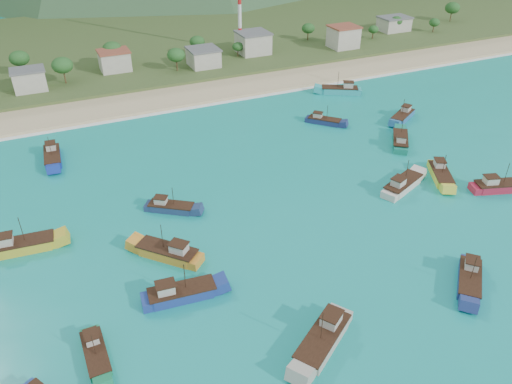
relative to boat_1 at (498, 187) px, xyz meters
name	(u,v)px	position (x,y,z in m)	size (l,w,h in m)	color
ground	(271,270)	(-52.10, -2.82, -0.80)	(600.00, 600.00, 0.00)	#0B807A
beach	(149,101)	(-52.10, 76.18, -0.80)	(400.00, 18.00, 1.20)	beige
land	(109,45)	(-52.10, 137.18, -0.80)	(400.00, 110.00, 2.40)	#385123
surf_line	(158,113)	(-52.10, 66.68, -0.80)	(400.00, 2.50, 0.08)	white
village	(158,57)	(-42.83, 99.39, 3.93)	(216.39, 22.61, 7.10)	beige
vegetation	(97,63)	(-61.82, 99.90, 4.49)	(278.34, 26.28, 9.01)	#235623
boat_1	(498,187)	(0.00, 0.00, 0.00)	(11.53, 6.51, 6.54)	#B01F38
boat_5	(440,175)	(-7.24, 8.61, -0.04)	(7.84, 10.93, 6.32)	yellow
boat_7	(96,354)	(-80.56, -8.89, -0.21)	(2.87, 9.14, 5.37)	#148051
boat_8	(53,157)	(-80.32, 50.38, 0.01)	(3.95, 11.29, 6.57)	#162F9C
boat_10	(400,141)	(-4.92, 24.77, -0.01)	(9.20, 10.65, 6.46)	#117460
boat_12	(181,294)	(-67.21, -2.94, 0.02)	(11.50, 4.41, 6.64)	navy
boat_14	(402,185)	(-17.29, 8.37, 0.03)	(11.77, 7.48, 6.71)	beige
boat_17	(169,253)	(-66.20, 7.02, 0.04)	(10.33, 10.67, 6.78)	orange
boat_18	(340,91)	(0.23, 58.75, 0.06)	(11.86, 8.70, 6.89)	teal
boat_21	(323,339)	(-52.37, -19.27, 0.11)	(12.04, 9.69, 7.14)	#AEA99C
boat_22	(170,208)	(-62.09, 20.23, -0.17)	(9.35, 7.66, 5.58)	navy
boat_24	(403,117)	(4.89, 36.22, -0.07)	(10.52, 8.04, 6.17)	#25639D
boat_28	(324,121)	(-15.13, 42.48, -0.19)	(8.34, 8.61, 5.47)	navy
boat_29	(469,280)	(-25.62, -18.33, -0.05)	(9.74, 9.62, 6.24)	navy
boat_30	(21,246)	(-88.38, 19.04, 0.08)	(12.06, 4.48, 6.97)	gold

